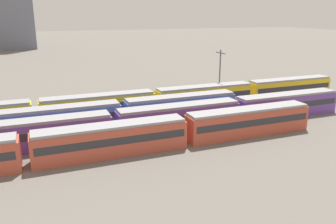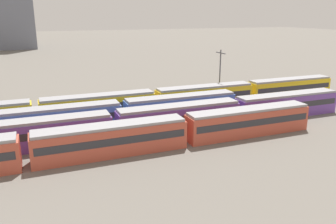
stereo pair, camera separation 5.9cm
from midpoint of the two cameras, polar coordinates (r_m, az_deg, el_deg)
train_track_0 at (r=40.74m, az=-9.36°, el=-4.49°), size 55.80×3.06×3.75m
train_track_1 at (r=45.83m, az=-9.01°, el=-2.12°), size 74.70×3.06×3.75m
train_track_2 at (r=49.90m, az=-18.16°, el=-1.23°), size 55.80×3.06×3.75m
train_track_3 at (r=57.95m, az=-2.24°, el=1.93°), size 74.70×3.06×3.75m
catenary_pole_1 at (r=65.75m, az=8.58°, el=6.52°), size 0.24×3.20×9.59m
distant_building_2 at (r=181.79m, az=-25.08°, el=16.05°), size 21.09×21.87×40.91m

